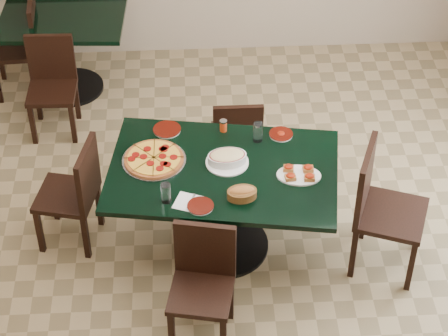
{
  "coord_description": "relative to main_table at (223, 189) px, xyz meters",
  "views": [
    {
      "loc": [
        -0.27,
        -4.35,
        4.66
      ],
      "look_at": [
        -0.04,
        0.0,
        0.86
      ],
      "focal_mm": 70.0,
      "sensor_mm": 36.0,
      "label": 1
    }
  ],
  "objects": [
    {
      "name": "chair_left",
      "position": [
        -1.04,
        0.14,
        -0.08
      ],
      "size": [
        0.49,
        0.49,
        0.87
      ],
      "rotation": [
        0.0,
        0.0,
        -1.8
      ],
      "color": "black",
      "rests_on": "floor"
    },
    {
      "name": "pepperoni_pizza",
      "position": [
        -0.47,
        0.11,
        0.2
      ],
      "size": [
        0.44,
        0.44,
        0.04
      ],
      "rotation": [
        0.0,
        0.0,
        -0.02
      ],
      "color": "#ADADB3",
      "rests_on": "main_table"
    },
    {
      "name": "bruschetta_platter",
      "position": [
        0.51,
        -0.1,
        0.21
      ],
      "size": [
        0.33,
        0.24,
        0.05
      ],
      "rotation": [
        0.0,
        0.0,
        -0.13
      ],
      "color": "silver",
      "rests_on": "main_table"
    },
    {
      "name": "lasagna_casserole",
      "position": [
        0.03,
        0.06,
        0.23
      ],
      "size": [
        0.3,
        0.3,
        0.09
      ],
      "rotation": [
        0.0,
        0.0,
        0.09
      ],
      "color": "silver",
      "rests_on": "main_table"
    },
    {
      "name": "chair_far",
      "position": [
        0.15,
        0.73,
        -0.13
      ],
      "size": [
        0.38,
        0.38,
        0.8
      ],
      "rotation": [
        0.0,
        0.0,
        3.15
      ],
      "color": "black",
      "rests_on": "floor"
    },
    {
      "name": "side_plate_far_l",
      "position": [
        -0.38,
        0.44,
        0.19
      ],
      "size": [
        0.2,
        0.2,
        0.02
      ],
      "rotation": [
        0.0,
        0.0,
        0.1
      ],
      "color": "silver",
      "rests_on": "main_table"
    },
    {
      "name": "napkin_setting",
      "position": [
        -0.24,
        -0.32,
        0.18
      ],
      "size": [
        0.22,
        0.22,
        0.01
      ],
      "rotation": [
        0.0,
        0.0,
        -0.37
      ],
      "color": "silver",
      "rests_on": "main_table"
    },
    {
      "name": "floor",
      "position": [
        0.04,
        -0.11,
        -0.57
      ],
      "size": [
        5.5,
        5.5,
        0.0
      ],
      "primitive_type": "plane",
      "color": "#8C7650",
      "rests_on": "ground"
    },
    {
      "name": "pepper_shaker",
      "position": [
        0.03,
        0.42,
        0.23
      ],
      "size": [
        0.05,
        0.05,
        0.09
      ],
      "color": "#B63413",
      "rests_on": "main_table"
    },
    {
      "name": "back_chair_near",
      "position": [
        -1.34,
        1.52,
        -0.1
      ],
      "size": [
        0.4,
        0.4,
        0.84
      ],
      "rotation": [
        0.0,
        0.0,
        -0.02
      ],
      "color": "black",
      "rests_on": "floor"
    },
    {
      "name": "side_plate_far_r",
      "position": [
        0.43,
        0.35,
        0.19
      ],
      "size": [
        0.17,
        0.17,
        0.03
      ],
      "rotation": [
        0.0,
        0.0,
        -0.1
      ],
      "color": "silver",
      "rests_on": "main_table"
    },
    {
      "name": "chair_right",
      "position": [
        1.06,
        -0.19,
        -0.01
      ],
      "size": [
        0.59,
        0.59,
        0.99
      ],
      "rotation": [
        0.0,
        0.0,
        1.21
      ],
      "color": "black",
      "rests_on": "floor"
    },
    {
      "name": "back_chair_left",
      "position": [
        -1.63,
        2.08,
        -0.07
      ],
      "size": [
        0.44,
        0.44,
        0.9
      ],
      "rotation": [
        0.0,
        0.0,
        -1.51
      ],
      "color": "black",
      "rests_on": "floor"
    },
    {
      "name": "back_table",
      "position": [
        -1.27,
        2.05,
        -0.04
      ],
      "size": [
        1.1,
        0.83,
        0.75
      ],
      "rotation": [
        0.0,
        0.0,
        -0.06
      ],
      "color": "black",
      "rests_on": "floor"
    },
    {
      "name": "chair_near",
      "position": [
        -0.17,
        -0.72,
        -0.1
      ],
      "size": [
        0.47,
        0.47,
        0.85
      ],
      "rotation": [
        0.0,
        0.0,
        -0.2
      ],
      "color": "black",
      "rests_on": "floor"
    },
    {
      "name": "water_glass_a",
      "position": [
        0.26,
        0.3,
        0.26
      ],
      "size": [
        0.07,
        0.07,
        0.15
      ],
      "primitive_type": "cylinder",
      "color": "white",
      "rests_on": "main_table"
    },
    {
      "name": "main_table",
      "position": [
        0.0,
        0.0,
        0.0
      ],
      "size": [
        1.69,
        1.23,
        0.75
      ],
      "rotation": [
        0.0,
        0.0,
        -0.16
      ],
      "color": "black",
      "rests_on": "floor"
    },
    {
      "name": "side_plate_near",
      "position": [
        -0.17,
        -0.36,
        0.19
      ],
      "size": [
        0.17,
        0.17,
        0.02
      ],
      "rotation": [
        0.0,
        0.0,
        0.03
      ],
      "color": "silver",
      "rests_on": "main_table"
    },
    {
      "name": "water_glass_b",
      "position": [
        -0.39,
        -0.3,
        0.25
      ],
      "size": [
        0.07,
        0.07,
        0.14
      ],
      "primitive_type": "cylinder",
      "color": "white",
      "rests_on": "main_table"
    },
    {
      "name": "bread_basket",
      "position": [
        0.11,
        -0.29,
        0.22
      ],
      "size": [
        0.21,
        0.16,
        0.09
      ],
      "rotation": [
        0.0,
        0.0,
        0.11
      ],
      "color": "brown",
      "rests_on": "main_table"
    }
  ]
}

